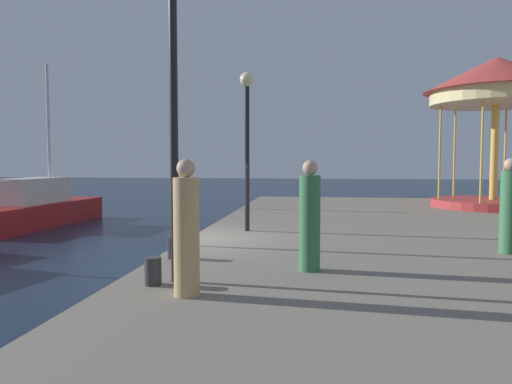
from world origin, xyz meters
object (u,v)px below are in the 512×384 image
at_px(bollard_south, 153,271).
at_px(person_near_carousel, 310,219).
at_px(lamp_post_near_edge, 173,67).
at_px(person_mid_promenade, 186,232).
at_px(bollard_north, 174,247).
at_px(person_by_the_water, 509,209).
at_px(sailboat_red, 37,208).
at_px(lamp_post_mid_promenade, 247,122).
at_px(carousel, 496,95).

bearing_deg(bollard_south, person_near_carousel, 29.09).
distance_m(lamp_post_near_edge, person_mid_promenade, 2.40).
bearing_deg(person_mid_promenade, lamp_post_near_edge, 118.03).
distance_m(bollard_north, person_by_the_water, 6.38).
height_order(sailboat_red, person_mid_promenade, sailboat_red).
bearing_deg(bollard_north, lamp_post_mid_promenade, 77.54).
distance_m(carousel, person_mid_promenade, 16.00).
height_order(sailboat_red, person_by_the_water, sailboat_red).
xyz_separation_m(carousel, lamp_post_near_edge, (-8.62, -12.58, -1.15)).
distance_m(bollard_north, person_mid_promenade, 2.57).
relative_size(bollard_north, person_by_the_water, 0.22).
relative_size(bollard_south, person_near_carousel, 0.22).
bearing_deg(carousel, lamp_post_near_edge, -124.41).
distance_m(sailboat_red, person_mid_promenade, 14.78).
bearing_deg(person_mid_promenade, carousel, 58.13).
height_order(carousel, lamp_post_near_edge, carousel).
distance_m(sailboat_red, bollard_north, 12.41).
relative_size(carousel, person_near_carousel, 3.18).
height_order(bollard_south, person_by_the_water, person_by_the_water).
xyz_separation_m(sailboat_red, bollard_north, (8.38, -9.14, 0.28)).
xyz_separation_m(carousel, bollard_south, (-8.88, -12.81, -4.06)).
relative_size(sailboat_red, bollard_north, 17.22).
distance_m(lamp_post_near_edge, person_by_the_water, 6.79).
relative_size(sailboat_red, carousel, 1.22).
distance_m(lamp_post_near_edge, bollard_south, 2.93).
relative_size(sailboat_red, person_near_carousel, 3.87).
bearing_deg(bollard_south, sailboat_red, 128.17).
distance_m(lamp_post_mid_promenade, person_near_carousel, 4.95).
bearing_deg(person_by_the_water, lamp_post_mid_promenade, 157.22).
xyz_separation_m(sailboat_red, person_by_the_water, (14.59, -7.81, 0.94)).
bearing_deg(lamp_post_near_edge, person_mid_promenade, -61.97).
distance_m(carousel, person_by_the_water, 10.62).
distance_m(person_near_carousel, person_mid_promenade, 2.29).
distance_m(sailboat_red, person_by_the_water, 16.58).
height_order(lamp_post_mid_promenade, bollard_south, lamp_post_mid_promenade).
height_order(person_by_the_water, person_mid_promenade, person_by_the_water).
bearing_deg(bollard_north, person_mid_promenade, -68.91).
bearing_deg(lamp_post_near_edge, person_near_carousel, 27.08).
bearing_deg(bollard_north, person_by_the_water, 12.07).
height_order(lamp_post_mid_promenade, person_near_carousel, lamp_post_mid_promenade).
height_order(bollard_north, person_by_the_water, person_by_the_water).
bearing_deg(lamp_post_mid_promenade, lamp_post_near_edge, -92.92).
distance_m(lamp_post_mid_promenade, person_mid_promenade, 6.22).
height_order(bollard_north, bollard_south, same).
xyz_separation_m(carousel, bollard_north, (-9.15, -10.95, -4.06)).
height_order(bollard_south, person_mid_promenade, person_mid_promenade).
xyz_separation_m(bollard_north, bollard_south, (0.27, -1.86, 0.00)).
bearing_deg(person_mid_promenade, lamp_post_mid_promenade, 90.97).
xyz_separation_m(bollard_north, person_mid_promenade, (0.90, -2.32, 0.64)).
bearing_deg(bollard_south, person_by_the_water, 28.25).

